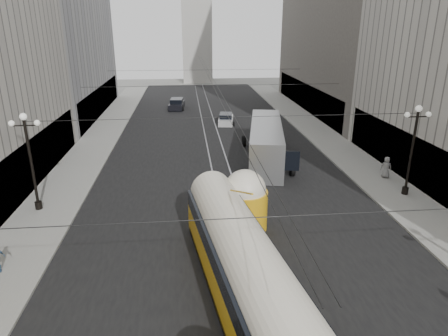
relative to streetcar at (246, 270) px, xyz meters
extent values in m
cube|color=black|center=(0.50, 25.16, -1.82)|extent=(20.00, 85.00, 0.02)
cube|color=gray|center=(-11.50, 28.66, -1.74)|extent=(4.00, 72.00, 0.15)
cube|color=gray|center=(12.50, 28.66, -1.74)|extent=(4.00, 72.00, 0.15)
cube|color=gray|center=(-0.25, 25.16, -1.82)|extent=(0.12, 85.00, 0.04)
cube|color=gray|center=(1.25, 25.16, -1.82)|extent=(0.12, 85.00, 0.04)
cube|color=black|center=(-13.55, 16.66, 0.18)|extent=(0.10, 18.00, 3.60)
cube|color=#999999|center=(-19.50, 40.66, 12.18)|extent=(12.00, 28.00, 28.00)
cube|color=black|center=(-13.55, 40.66, 0.18)|extent=(0.10, 25.20, 3.60)
cube|color=black|center=(14.55, 14.66, 0.18)|extent=(0.10, 18.00, 3.60)
cube|color=black|center=(14.55, 40.66, 0.18)|extent=(0.10, 28.80, 3.60)
cube|color=#B2AFA8|center=(0.50, 72.66, 10.18)|extent=(6.00, 6.00, 24.00)
cylinder|color=black|center=(-12.10, 10.66, 1.33)|extent=(0.18, 0.18, 6.00)
cylinder|color=black|center=(-12.10, 10.66, -1.42)|extent=(0.44, 0.44, 0.50)
cylinder|color=black|center=(-12.10, 10.66, 3.93)|extent=(1.60, 0.08, 0.08)
sphere|color=white|center=(-12.10, 10.66, 4.48)|extent=(0.44, 0.44, 0.44)
sphere|color=white|center=(-12.85, 10.66, 4.08)|extent=(0.36, 0.36, 0.36)
sphere|color=white|center=(-11.35, 10.66, 4.08)|extent=(0.36, 0.36, 0.36)
cylinder|color=black|center=(13.10, 10.66, 1.33)|extent=(0.18, 0.18, 6.00)
cylinder|color=black|center=(13.10, 10.66, -1.42)|extent=(0.44, 0.44, 0.50)
cylinder|color=black|center=(13.10, 10.66, 3.93)|extent=(1.60, 0.08, 0.08)
sphere|color=white|center=(13.10, 10.66, 4.48)|extent=(0.44, 0.44, 0.44)
sphere|color=white|center=(12.35, 10.66, 4.08)|extent=(0.36, 0.36, 0.36)
sphere|color=white|center=(13.85, 10.66, 4.08)|extent=(0.36, 0.36, 0.36)
cylinder|color=black|center=(0.50, -3.34, 4.18)|extent=(25.00, 0.03, 0.03)
cylinder|color=black|center=(0.50, 10.66, 4.18)|extent=(25.00, 0.03, 0.03)
cylinder|color=black|center=(0.50, 24.66, 4.18)|extent=(25.00, 0.03, 0.03)
cylinder|color=black|center=(0.50, 38.66, 4.18)|extent=(25.00, 0.03, 0.03)
cylinder|color=black|center=(0.50, 28.66, 3.98)|extent=(0.03, 72.00, 0.03)
cylinder|color=black|center=(0.90, 28.66, 3.98)|extent=(0.03, 72.00, 0.03)
cube|color=gold|center=(0.00, 0.00, -0.73)|extent=(4.68, 14.71, 1.76)
cube|color=black|center=(0.00, 0.00, -1.56)|extent=(4.62, 14.28, 0.31)
cube|color=black|center=(0.00, 0.00, 0.40)|extent=(4.67, 14.50, 0.88)
cylinder|color=silver|center=(0.00, 0.00, 0.71)|extent=(4.34, 14.45, 2.38)
cylinder|color=gold|center=(0.99, 7.07, -0.63)|extent=(2.69, 2.69, 2.38)
sphere|color=silver|center=(0.99, 7.07, 0.61)|extent=(2.48, 2.48, 2.48)
cube|color=gray|center=(4.76, 19.65, -0.16)|extent=(5.00, 13.09, 3.20)
cube|color=black|center=(4.76, 19.65, 0.37)|extent=(4.94, 12.65, 1.17)
cube|color=black|center=(4.76, 13.29, 0.21)|extent=(2.43, 0.55, 1.50)
cylinder|color=black|center=(3.42, 15.36, -1.28)|extent=(0.30, 1.07, 1.07)
cylinder|color=black|center=(6.09, 15.36, -1.28)|extent=(0.30, 1.07, 1.07)
cylinder|color=black|center=(3.42, 23.95, -1.28)|extent=(0.30, 1.07, 1.07)
cylinder|color=black|center=(6.09, 23.95, -1.28)|extent=(0.30, 1.07, 1.07)
cube|color=silver|center=(2.59, 33.62, -1.38)|extent=(2.27, 4.32, 0.73)
cube|color=black|center=(2.59, 33.62, -0.86)|extent=(1.80, 2.46, 0.69)
cylinder|color=black|center=(1.83, 32.22, -1.53)|extent=(0.22, 0.59, 0.59)
cylinder|color=black|center=(3.35, 32.22, -1.53)|extent=(0.22, 0.59, 0.59)
cylinder|color=black|center=(1.83, 35.03, -1.53)|extent=(0.22, 0.59, 0.59)
cylinder|color=black|center=(3.35, 35.03, -1.53)|extent=(0.22, 0.59, 0.59)
cube|color=black|center=(-3.53, 43.61, -1.32)|extent=(2.35, 4.87, 0.84)
cube|color=black|center=(-3.53, 43.61, -0.72)|extent=(1.93, 2.74, 0.79)
cylinder|color=black|center=(-4.41, 42.01, -1.48)|extent=(0.22, 0.67, 0.67)
cylinder|color=black|center=(-2.66, 42.01, -1.48)|extent=(0.22, 0.67, 0.67)
cylinder|color=black|center=(-4.41, 45.22, -1.48)|extent=(0.22, 0.67, 0.67)
cylinder|color=black|center=(-2.66, 45.22, -1.48)|extent=(0.22, 0.67, 0.67)
imported|color=gray|center=(13.22, 13.91, -0.82)|extent=(0.95, 0.76, 1.70)
camera|label=1|loc=(-2.31, -14.14, 9.74)|focal=32.00mm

